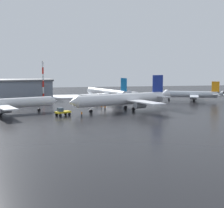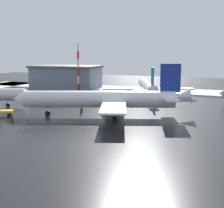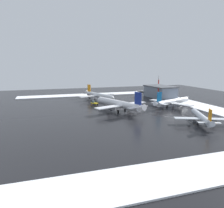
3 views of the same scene
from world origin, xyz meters
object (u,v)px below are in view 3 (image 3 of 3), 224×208
Objects in this scene: airplane_parked_portside at (99,95)px; antenna_mast at (158,88)px; airplane_far_rear at (119,104)px; ground_crew_by_nose_gear at (91,105)px; pushback_tug at (94,103)px; ground_crew_near_tug at (120,106)px; cargo_hangar at (160,92)px; airplane_parked_starboard at (201,117)px; ground_crew_mid_apron at (117,107)px; airplane_distant_tail at (172,102)px.

antenna_mast is at bearing 53.71° from airplane_parked_portside.
airplane_far_rear is 22.02× the size of ground_crew_by_nose_gear.
ground_crew_near_tug is (-13.77, -12.02, -0.31)m from pushback_tug.
pushback_tug is at bearing 99.40° from cargo_hangar.
pushback_tug is at bearing 2.35° from airplane_far_rear.
airplane_far_rear reaches higher than airplane_parked_starboard.
ground_crew_near_tug is (0.85, -2.21, 0.00)m from ground_crew_mid_apron.
airplane_distant_tail is 1.21× the size of cargo_hangar.
airplane_parked_portside is 24.94m from ground_crew_by_nose_gear.
antenna_mast is at bearing 21.09° from ground_crew_mid_apron.
ground_crew_by_nose_gear is 1.00× the size of ground_crew_near_tug.
airplane_parked_starboard is at bearing -138.88° from ground_crew_near_tug.
airplane_far_rear reaches higher than pushback_tug.
pushback_tug is at bearing 116.51° from ground_crew_mid_apron.
pushback_tug is (55.34, 33.75, -1.45)m from airplane_parked_starboard.
airplane_parked_portside is 1.23× the size of cargo_hangar.
airplane_distant_tail is 1.89× the size of antenna_mast.
airplane_parked_portside is 31.28m from ground_crew_near_tug.
airplane_parked_portside is 46.92m from cargo_hangar.
airplane_parked_starboard is 64.84m from pushback_tug.
airplane_far_rear is 1.43× the size of cargo_hangar.
ground_crew_mid_apron is at bearing -16.36° from airplane_parked_portside.
ground_crew_mid_apron is (40.73, 23.93, -1.76)m from airplane_parked_starboard.
airplane_parked_starboard is 15.41× the size of ground_crew_mid_apron.
ground_crew_near_tug is at bearing 118.28° from cargo_hangar.
pushback_tug is (21.00, 41.79, -2.00)m from airplane_distant_tail.
cargo_hangar is (8.58, -6.43, -4.03)m from antenna_mast.
ground_crew_near_tug is (7.23, 29.77, -2.31)m from airplane_distant_tail.
airplane_parked_starboard is (-34.52, -24.98, -1.10)m from airplane_far_rear.
antenna_mast is at bearing -47.58° from ground_crew_near_tug.
airplane_far_rear is 1.43× the size of airplane_parked_starboard.
cargo_hangar is at bearing -42.60° from ground_crew_near_tug.
airplane_distant_tail is at bearing -110.77° from airplane_far_rear.
ground_crew_by_nose_gear is 52.55m from antenna_mast.
cargo_hangar is (14.50, -54.15, 3.16)m from pushback_tug.
airplane_parked_portside is at bearing 81.27° from cargo_hangar.
airplane_distant_tail is at bearing -147.81° from pushback_tug.
airplane_far_rear is 47.48m from antenna_mast.
airplane_distant_tail is 47.47m from ground_crew_by_nose_gear.
pushback_tug is at bearing -44.07° from airplane_parked_portside.
ground_crew_near_tug is at bearing -170.01° from pushback_tug.
ground_crew_by_nose_gear is 15.73m from ground_crew_mid_apron.
airplane_far_rear reaches higher than ground_crew_by_nose_gear.
pushback_tug is 48.62m from antenna_mast.
ground_crew_near_tug is at bearing 51.39° from airplane_parked_starboard.
airplane_far_rear is at bearing 168.73° from ground_crew_near_tug.
cargo_hangar is (69.85, -20.40, 1.71)m from airplane_parked_starboard.
airplane_parked_starboard is 5.19× the size of pushback_tug.
airplane_distant_tail reaches higher than ground_crew_by_nose_gear.
ground_crew_near_tug is 0.10× the size of antenna_mast.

